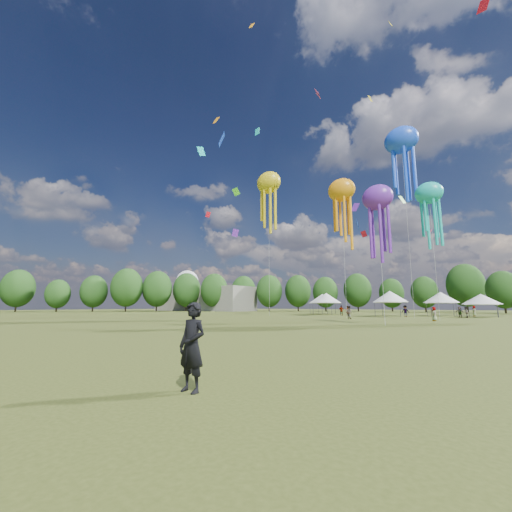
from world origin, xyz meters
The scene contains 10 objects.
ground centered at (0.00, 0.00, 0.00)m, with size 300.00×300.00×0.00m, color #384416.
observer_main centered at (8.40, -1.97, 0.90)m, with size 0.66×0.43×1.80m, color black.
spectator_near centered at (-3.04, 34.89, 0.84)m, with size 0.82×0.64×1.68m, color gray.
spectators_far centered at (2.79, 48.78, 0.85)m, with size 20.09×24.14×1.80m.
festival_tents centered at (-5.11, 54.58, 3.18)m, with size 34.47×12.79×4.33m.
show_kites centered at (5.31, 43.76, 21.71)m, with size 49.73×30.80×30.11m.
small_kites centered at (1.20, 43.53, 28.77)m, with size 80.46×55.80×46.16m.
treeline centered at (-3.87, 62.51, 6.54)m, with size 201.57×95.24×13.43m.
hangar centered at (-72.00, 72.00, 4.00)m, with size 40.00×12.00×8.00m, color gray.
radome centered at (-88.00, 78.00, 9.99)m, with size 9.00×9.00×16.00m.
Camera 1 is at (13.59, -6.46, 1.72)m, focal length 22.32 mm.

